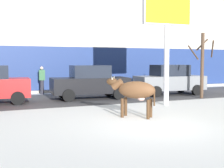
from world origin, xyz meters
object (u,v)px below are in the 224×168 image
(billboard, at_px, (167,13))
(car_black_sedan, at_px, (90,82))
(bare_tree_far_back, at_px, (202,63))
(cow_brown, at_px, (135,91))
(pedestrian_near_billboard, at_px, (42,80))
(car_grey_sedan, at_px, (170,80))

(billboard, bearing_deg, car_black_sedan, 124.62)
(billboard, bearing_deg, bare_tree_far_back, 23.75)
(cow_brown, bearing_deg, pedestrian_near_billboard, 100.71)
(car_black_sedan, bearing_deg, cow_brown, -92.88)
(billboard, relative_size, bare_tree_far_back, 1.54)
(car_grey_sedan, bearing_deg, car_black_sedan, 179.56)
(car_grey_sedan, bearing_deg, pedestrian_near_billboard, 155.31)
(car_black_sedan, distance_m, bare_tree_far_back, 6.32)
(billboard, distance_m, car_black_sedan, 5.61)
(pedestrian_near_billboard, bearing_deg, bare_tree_far_back, -34.99)
(pedestrian_near_billboard, bearing_deg, cow_brown, -79.29)
(car_black_sedan, bearing_deg, bare_tree_far_back, -20.95)
(car_black_sedan, height_order, bare_tree_far_back, bare_tree_far_back)
(billboard, distance_m, car_grey_sedan, 5.63)
(bare_tree_far_back, bearing_deg, car_black_sedan, 159.05)
(bare_tree_far_back, bearing_deg, pedestrian_near_billboard, 145.01)
(car_black_sedan, height_order, pedestrian_near_billboard, car_black_sedan)
(car_black_sedan, height_order, car_grey_sedan, same)
(billboard, height_order, car_black_sedan, billboard)
(car_black_sedan, bearing_deg, billboard, -55.38)
(cow_brown, height_order, car_grey_sedan, car_grey_sedan)
(car_black_sedan, relative_size, bare_tree_far_back, 1.19)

